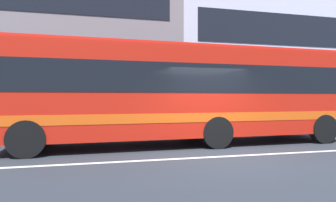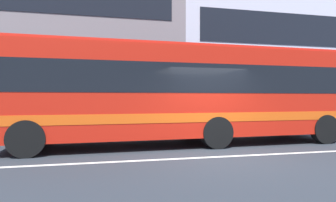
% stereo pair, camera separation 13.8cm
% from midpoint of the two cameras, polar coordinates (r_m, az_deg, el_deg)
% --- Properties ---
extents(ground_plane, '(160.00, 160.00, 0.00)m').
position_cam_midpoint_polar(ground_plane, '(8.06, 11.68, -10.71)').
color(ground_plane, '#2D333A').
extents(lane_centre_line, '(60.00, 0.16, 0.01)m').
position_cam_midpoint_polar(lane_centre_line, '(8.06, 11.68, -10.68)').
color(lane_centre_line, silver).
rests_on(lane_centre_line, ground_plane).
extents(apartment_block_left, '(23.08, 8.44, 13.41)m').
position_cam_midpoint_polar(apartment_block_left, '(23.26, -29.03, 13.24)').
color(apartment_block_left, gray).
rests_on(apartment_block_left, ground_plane).
extents(apartment_block_right, '(23.56, 8.44, 10.96)m').
position_cam_midpoint_polar(apartment_block_right, '(27.94, 25.15, 8.54)').
color(apartment_block_right, silver).
rests_on(apartment_block_right, ground_plane).
extents(transit_bus, '(11.58, 2.95, 3.29)m').
position_cam_midpoint_polar(transit_bus, '(9.97, 3.51, 1.95)').
color(transit_bus, red).
rests_on(transit_bus, ground_plane).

